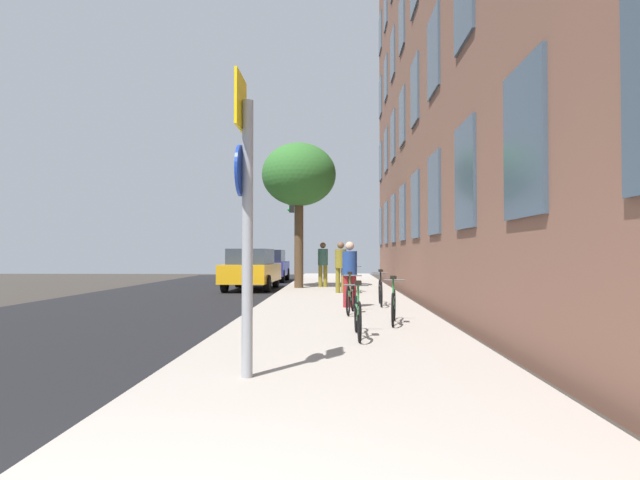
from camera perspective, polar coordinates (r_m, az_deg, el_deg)
ground_plane at (r=17.19m, az=-9.91°, el=-6.25°), size 41.80×41.80×0.00m
road_asphalt at (r=17.73m, az=-16.61°, el=-6.05°), size 7.00×38.00×0.01m
sidewalk at (r=16.84m, az=1.91°, el=-6.17°), size 4.20×38.00×0.12m
building_facade at (r=18.20m, az=10.84°, el=23.61°), size 0.56×27.00×18.25m
sign_post at (r=5.95m, az=-7.89°, el=3.68°), size 0.16×0.60×3.29m
traffic_light at (r=23.27m, az=-2.80°, el=1.92°), size 0.43×0.24×3.94m
tree_near at (r=21.20m, az=-2.24°, el=6.77°), size 2.88×2.88×5.63m
bicycle_0 at (r=8.74m, az=3.99°, el=-7.89°), size 0.42×1.68×0.91m
bicycle_1 at (r=10.47m, az=7.76°, el=-6.79°), size 0.42×1.57×0.91m
bicycle_2 at (r=12.16m, az=3.24°, el=-6.01°), size 0.42×1.62×0.93m
bicycle_3 at (r=14.07m, az=6.39°, el=-5.39°), size 0.42×1.65×0.93m
bicycle_4 at (r=18.72m, az=3.74°, el=-4.32°), size 0.42×1.70×0.98m
pedestrian_0 at (r=13.42m, az=3.15°, el=-3.15°), size 0.51×0.51×1.63m
pedestrian_1 at (r=18.32m, az=2.20°, el=-2.51°), size 0.54×0.54×1.72m
pedestrian_2 at (r=21.51m, az=0.31°, el=-2.27°), size 0.40×0.40×1.77m
car_0 at (r=21.66m, az=-7.22°, el=-3.02°), size 1.91×4.52×1.62m
car_1 at (r=27.94m, az=-5.40°, el=-2.66°), size 1.84×4.09×1.62m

